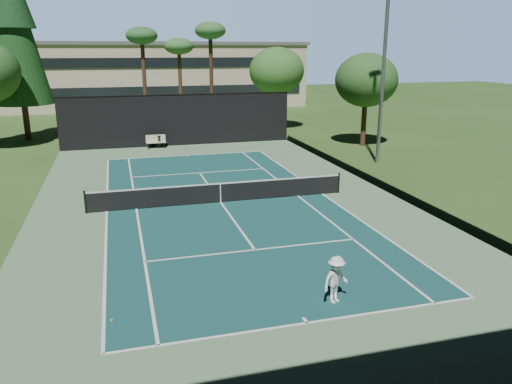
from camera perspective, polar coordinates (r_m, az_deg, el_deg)
ground at (r=25.01m, az=-4.06°, el=-1.21°), size 160.00×160.00×0.00m
apron_slab at (r=25.01m, az=-4.06°, el=-1.20°), size 18.00×32.00×0.01m
court_surface at (r=25.01m, az=-4.06°, el=-1.18°), size 10.97×23.77×0.01m
court_lines at (r=25.01m, az=-4.06°, el=-1.16°), size 11.07×23.87×0.01m
tennis_net at (r=24.85m, az=-4.09°, el=0.02°), size 12.90×0.10×1.10m
fence at (r=24.56m, az=-4.18°, el=3.32°), size 18.04×32.05×4.03m
player at (r=15.35m, az=9.12°, el=-9.85°), size 1.09×0.86×1.48m
tennis_ball_a at (r=15.07m, az=-16.16°, el=-13.89°), size 0.07×0.07×0.07m
tennis_ball_b at (r=25.30m, az=-13.13°, el=-1.31°), size 0.07×0.07×0.07m
tennis_ball_c at (r=28.09m, az=0.73°, el=0.85°), size 0.08×0.08×0.08m
tennis_ball_d at (r=29.38m, az=-18.47°, el=0.67°), size 0.06×0.06×0.06m
park_bench at (r=39.51m, az=-11.38°, el=5.73°), size 1.50×0.45×1.02m
trash_bin at (r=39.85m, az=-11.01°, el=5.73°), size 0.56×0.56×0.95m
pine_tree at (r=46.06m, az=-25.95°, el=17.18°), size 4.80×4.80×15.00m
palm_a at (r=47.51m, az=-12.90°, el=16.60°), size 2.80×2.80×9.32m
palm_b at (r=49.82m, az=-8.80°, el=15.80°), size 2.80×2.80×8.42m
palm_c at (r=47.25m, az=-5.24°, el=17.42°), size 2.80×2.80×9.77m
decid_tree_a at (r=47.79m, az=2.38°, el=13.64°), size 5.12×5.12×7.62m
decid_tree_b at (r=40.13m, az=12.49°, el=12.35°), size 4.80×4.80×7.14m
campus_building at (r=69.64m, az=-12.05°, el=13.05°), size 40.50×12.50×8.30m
light_pole at (r=33.86m, az=14.39°, el=13.96°), size 0.90×0.25×12.22m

